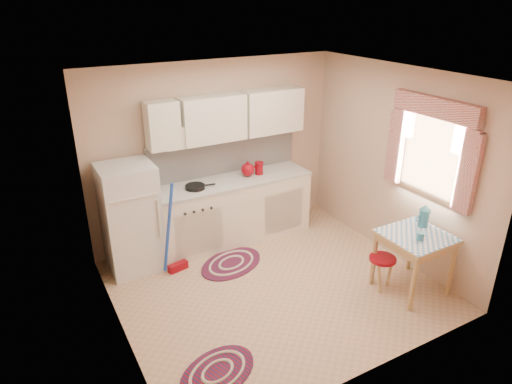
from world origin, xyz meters
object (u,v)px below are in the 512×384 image
stool (381,273)px  base_cabinets (232,211)px  fridge (131,218)px  table (412,262)px

stool → base_cabinets: bearing=117.3°
fridge → base_cabinets: size_ratio=0.62×
fridge → stool: (2.44, -1.90, -0.49)m
base_cabinets → table: base_cabinets is taller
fridge → table: (2.74, -2.07, -0.34)m
fridge → base_cabinets: bearing=2.0°
stool → fridge: bearing=142.1°
base_cabinets → stool: 2.20m
table → stool: bearing=149.9°
table → stool: table is taller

